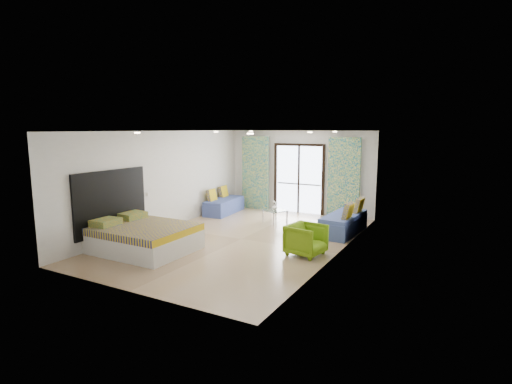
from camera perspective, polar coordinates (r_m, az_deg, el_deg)
The scene contains 24 objects.
floor at distance 10.16m, azimuth -2.12°, elevation -6.72°, with size 5.00×7.50×0.01m, color #987A5A, non-canonical shape.
ceiling at distance 9.78m, azimuth -2.22°, elevation 8.69°, with size 5.00×7.50×0.01m, color silver, non-canonical shape.
wall_back at distance 13.21m, azimuth 6.20°, elevation 2.87°, with size 5.00×0.01×2.70m, color silver, non-canonical shape.
wall_front at distance 6.98m, azimuth -18.17°, elevation -3.08°, with size 5.00×0.01×2.70m, color silver, non-canonical shape.
wall_left at distance 11.35m, azimuth -13.08°, elevation 1.68°, with size 0.01×7.50×2.70m, color silver, non-canonical shape.
wall_right at distance 8.87m, azimuth 11.84°, elevation -0.29°, with size 0.01×7.50×2.70m, color silver, non-canonical shape.
balcony_door at distance 13.20m, azimuth 6.14°, elevation 2.46°, with size 1.76×0.08×2.28m.
balcony_rail at distance 13.24m, azimuth 6.14°, elevation 1.14°, with size 1.52×0.03×0.04m, color #595451.
curtain_left at distance 13.73m, azimuth -0.09°, elevation 2.74°, with size 1.00×0.10×2.50m, color white.
curtain_right at distance 12.54m, azimuth 12.43°, elevation 1.93°, with size 1.00×0.10×2.50m, color white.
downlight_a at distance 9.05m, azimuth -16.60°, elevation 8.11°, with size 0.12×0.12×0.02m, color #FFE0B2.
downlight_b at distance 7.34m, azimuth -0.82°, elevation 8.34°, with size 0.12×0.12×0.02m, color #FFE0B2.
downlight_c at distance 11.37m, azimuth -5.73°, elevation 8.55°, with size 0.12×0.12×0.02m, color #FFE0B2.
downlight_d at distance 10.06m, azimuth 7.70°, elevation 8.46°, with size 0.12×0.12×0.02m, color #FFE0B2.
downlight_e at distance 13.07m, azimuth -0.73°, elevation 8.66°, with size 0.12×0.12×0.02m, color #FFE0B2.
downlight_f at distance 11.95m, azimuth 11.19°, elevation 8.45°, with size 0.12×0.12×0.02m, color #FFE0B2.
headboard at distance 10.06m, azimuth -19.98°, elevation -1.29°, with size 0.06×2.10×1.50m, color black.
switch_plate at distance 10.91m, azimuth -15.11°, elevation -0.28°, with size 0.02×0.10×0.10m, color silver.
bed at distance 9.51m, azimuth -15.79°, elevation -6.24°, with size 2.13×1.74×0.74m.
daybed_left at distance 13.20m, azimuth -4.63°, elevation -1.89°, with size 0.82×1.77×0.84m.
daybed_right at distance 10.87m, azimuth 12.47°, elevation -4.31°, with size 0.83×1.91×0.93m.
coffee_table at distance 11.80m, azimuth 2.72°, elevation -2.78°, with size 0.77×0.77×0.67m.
vase at distance 11.79m, azimuth 2.68°, elevation -2.17°, with size 0.16×0.17×0.16m, color white.
armchair at distance 8.88m, azimuth 7.17°, elevation -6.57°, with size 0.74×0.69×0.76m, color #689713.
Camera 1 is at (5.01, -8.39, 2.76)m, focal length 28.00 mm.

